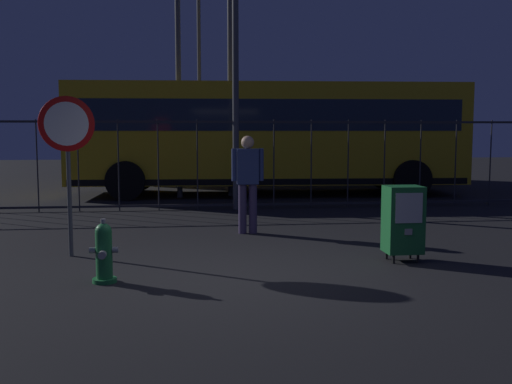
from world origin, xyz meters
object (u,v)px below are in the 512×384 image
object	(u,v)px
fire_hydrant	(104,253)
street_light_far_left	(230,22)
newspaper_box_primary	(403,219)
bus_near	(267,132)
street_light_near_right	(235,36)
street_light_far_right	(178,53)
street_light_near_left	(199,49)
bus_far	(296,132)
pedestrian	(248,178)
stop_sign	(67,142)

from	to	relation	value
fire_hydrant	street_light_far_left	bearing A→B (deg)	76.73
fire_hydrant	newspaper_box_primary	xyz separation A→B (m)	(3.84, 0.70, 0.22)
bus_near	street_light_near_right	distance (m)	3.83
newspaper_box_primary	street_light_far_right	distance (m)	9.22
street_light_far_left	street_light_near_left	bearing A→B (deg)	96.02
street_light_far_right	newspaper_box_primary	bearing A→B (deg)	-69.21
newspaper_box_primary	street_light_near_right	bearing A→B (deg)	107.76
fire_hydrant	newspaper_box_primary	world-z (taller)	newspaper_box_primary
fire_hydrant	bus_far	size ratio (longest dim) A/B	0.07
pedestrian	bus_near	distance (m)	6.33
pedestrian	bus_far	world-z (taller)	bus_far
stop_sign	bus_far	bearing A→B (deg)	65.19
pedestrian	street_light_near_left	distance (m)	12.97
stop_sign	bus_far	world-z (taller)	bus_far
newspaper_box_primary	stop_sign	bearing A→B (deg)	169.54
street_light_near_right	stop_sign	bearing A→B (deg)	-119.71
newspaper_box_primary	bus_near	world-z (taller)	bus_near
bus_far	street_light_near_right	size ratio (longest dim) A/B	1.64
newspaper_box_primary	bus_far	size ratio (longest dim) A/B	0.10
newspaper_box_primary	fire_hydrant	bearing A→B (deg)	-169.75
fire_hydrant	street_light_far_left	xyz separation A→B (m)	(2.14, 9.06, 4.26)
stop_sign	fire_hydrant	bearing A→B (deg)	-66.49
street_light_near_left	street_light_far_left	world-z (taller)	street_light_near_left
pedestrian	street_light_near_left	xyz separation A→B (m)	(-0.53, 12.39, 3.80)
newspaper_box_primary	street_light_near_left	size ratio (longest dim) A/B	0.12
stop_sign	street_light_near_left	bearing A→B (deg)	81.36
newspaper_box_primary	bus_far	bearing A→B (deg)	86.25
pedestrian	street_light_far_left	bearing A→B (deg)	88.60
newspaper_box_primary	bus_near	xyz separation A→B (m)	(-0.68, 8.60, 1.14)
street_light_far_right	pedestrian	bearing A→B (deg)	-77.87
bus_far	street_light_near_right	xyz separation A→B (m)	(-2.60, -6.74, 2.11)
stop_sign	street_light_far_left	bearing A→B (deg)	69.60
pedestrian	street_light_near_right	size ratio (longest dim) A/B	0.26
bus_near	bus_far	size ratio (longest dim) A/B	0.99
bus_near	street_light_near_right	world-z (taller)	street_light_near_right
newspaper_box_primary	bus_near	distance (m)	8.70
pedestrian	street_light_near_right	bearing A→B (deg)	88.92
bus_near	fire_hydrant	bearing A→B (deg)	-105.73
street_light_far_left	newspaper_box_primary	bearing A→B (deg)	-78.47
pedestrian	bus_far	size ratio (longest dim) A/B	0.16
pedestrian	newspaper_box_primary	bearing A→B (deg)	-52.56
stop_sign	pedestrian	world-z (taller)	stop_sign
street_light_near_right	newspaper_box_primary	bearing A→B (deg)	-72.24
street_light_far_right	fire_hydrant	bearing A→B (deg)	-95.04
pedestrian	street_light_near_right	xyz separation A→B (m)	(0.06, 3.18, 2.87)
bus_near	street_light_near_right	xyz separation A→B (m)	(-1.11, -3.00, 2.11)
fire_hydrant	stop_sign	distance (m)	2.08
bus_near	bus_far	bearing A→B (deg)	71.31
street_light_far_left	street_light_far_right	bearing A→B (deg)	-168.33
bus_near	street_light_far_right	world-z (taller)	street_light_far_right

